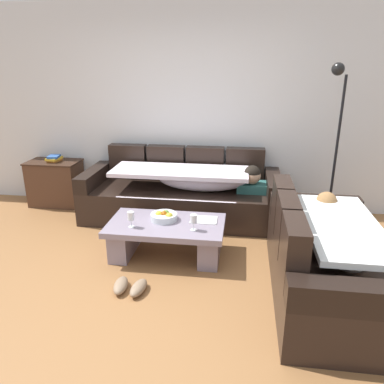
% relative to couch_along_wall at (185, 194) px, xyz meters
% --- Properties ---
extents(ground_plane, '(14.00, 14.00, 0.00)m').
position_rel_couch_along_wall_xyz_m(ground_plane, '(-0.05, -1.63, -0.33)').
color(ground_plane, '#8F6037').
extents(back_wall, '(9.00, 0.10, 2.70)m').
position_rel_couch_along_wall_xyz_m(back_wall, '(-0.05, 0.52, 1.02)').
color(back_wall, silver).
rests_on(back_wall, ground_plane).
extents(couch_along_wall, '(2.51, 0.92, 0.88)m').
position_rel_couch_along_wall_xyz_m(couch_along_wall, '(0.00, 0.00, 0.00)').
color(couch_along_wall, black).
rests_on(couch_along_wall, ground_plane).
extents(couch_near_window, '(0.92, 1.82, 0.88)m').
position_rel_couch_along_wall_xyz_m(couch_near_window, '(1.48, -1.50, 0.01)').
color(couch_near_window, black).
rests_on(couch_near_window, ground_plane).
extents(coffee_table, '(1.20, 0.68, 0.38)m').
position_rel_couch_along_wall_xyz_m(coffee_table, '(-0.03, -1.04, -0.09)').
color(coffee_table, gray).
rests_on(coffee_table, ground_plane).
extents(fruit_bowl, '(0.28, 0.28, 0.10)m').
position_rel_couch_along_wall_xyz_m(fruit_bowl, '(-0.06, -0.98, 0.10)').
color(fruit_bowl, silver).
rests_on(fruit_bowl, coffee_table).
extents(wine_glass_near_left, '(0.07, 0.07, 0.17)m').
position_rel_couch_along_wall_xyz_m(wine_glass_near_left, '(-0.35, -1.20, 0.17)').
color(wine_glass_near_left, silver).
rests_on(wine_glass_near_left, coffee_table).
extents(wine_glass_near_right, '(0.07, 0.07, 0.17)m').
position_rel_couch_along_wall_xyz_m(wine_glass_near_right, '(0.28, -1.18, 0.17)').
color(wine_glass_near_right, silver).
rests_on(wine_glass_near_right, coffee_table).
extents(open_magazine, '(0.28, 0.21, 0.01)m').
position_rel_couch_along_wall_xyz_m(open_magazine, '(0.35, -0.93, 0.06)').
color(open_magazine, white).
rests_on(open_magazine, coffee_table).
extents(side_cabinet, '(0.72, 0.44, 0.64)m').
position_rel_couch_along_wall_xyz_m(side_cabinet, '(-1.90, 0.22, -0.01)').
color(side_cabinet, '#4B2E1F').
rests_on(side_cabinet, ground_plane).
extents(book_stack_on_cabinet, '(0.17, 0.23, 0.08)m').
position_rel_couch_along_wall_xyz_m(book_stack_on_cabinet, '(-1.88, 0.22, 0.35)').
color(book_stack_on_cabinet, '#B76623').
rests_on(book_stack_on_cabinet, side_cabinet).
extents(floor_lamp, '(0.33, 0.31, 1.95)m').
position_rel_couch_along_wall_xyz_m(floor_lamp, '(1.78, 0.00, 0.79)').
color(floor_lamp, black).
rests_on(floor_lamp, ground_plane).
extents(pair_of_shoes, '(0.32, 0.30, 0.09)m').
position_rel_couch_along_wall_xyz_m(pair_of_shoes, '(-0.23, -1.73, -0.28)').
color(pair_of_shoes, '#8C7259').
rests_on(pair_of_shoes, ground_plane).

